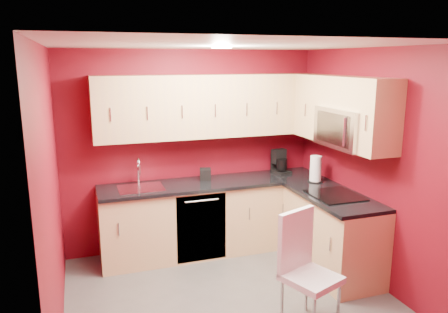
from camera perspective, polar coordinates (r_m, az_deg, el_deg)
floor at (r=4.64m, az=0.97°, el=-18.23°), size 3.20×3.20×0.00m
ceiling at (r=3.99m, az=1.10°, el=14.37°), size 3.20×3.20×0.00m
wall_back at (r=5.54m, az=-4.23°, el=0.79°), size 3.20×0.00×3.20m
wall_front at (r=2.85m, az=11.46°, el=-10.83°), size 3.20×0.00×3.20m
wall_left at (r=3.92m, az=-21.63°, el=-4.99°), size 0.00×3.00×3.00m
wall_right at (r=4.90m, az=18.92°, el=-1.39°), size 0.00×3.00×3.00m
base_cabinets_back at (r=5.54m, az=-1.28°, el=-7.96°), size 2.80×0.60×0.87m
base_cabinets_right at (r=5.18m, az=13.90°, el=-9.84°), size 0.60×1.30×0.87m
countertop_back at (r=5.38m, az=-1.25°, el=-3.47°), size 2.80×0.63×0.04m
countertop_right at (r=5.00m, az=14.12°, el=-5.10°), size 0.63×1.27×0.04m
upper_cabinets_back at (r=5.34m, az=-1.76°, el=6.63°), size 2.80×0.35×0.75m
upper_cabinets_right at (r=5.05m, az=14.80°, el=6.61°), size 0.35×1.55×0.75m
microwave at (r=4.86m, az=15.90°, el=3.63°), size 0.42×0.76×0.42m
cooktop at (r=4.97m, az=14.30°, el=-4.94°), size 0.50×0.55×0.01m
sink at (r=5.20m, az=-10.84°, el=-3.66°), size 0.52×0.42×0.35m
dishwasher_front at (r=5.21m, az=-2.96°, el=-9.31°), size 0.60×0.02×0.82m
downlight at (r=4.27m, az=-0.30°, el=14.05°), size 0.20×0.20×0.01m
coffee_maker at (r=5.78m, az=7.52°, el=-0.66°), size 0.23×0.28×0.31m
napkin_holder at (r=5.43m, az=-2.45°, el=-2.34°), size 0.16×0.16×0.14m
paper_towel at (r=5.44m, az=11.88°, el=-1.60°), size 0.19×0.19×0.32m
dining_chair at (r=4.08m, az=11.34°, el=-14.60°), size 0.56×0.57×1.06m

